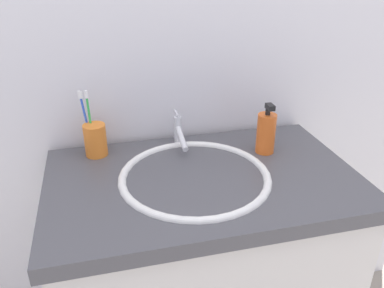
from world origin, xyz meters
name	(u,v)px	position (x,y,z in m)	size (l,w,h in m)	color
tiled_wall_back	(178,45)	(0.00, 0.32, 1.20)	(2.10, 0.04, 2.40)	silver
vanity_counter	(201,287)	(0.00, 0.00, 0.45)	(0.90, 0.56, 0.89)	silver
sink_basin	(194,185)	(-0.02, 0.00, 0.86)	(0.44, 0.44, 0.10)	white
faucet	(179,132)	(-0.02, 0.21, 0.94)	(0.02, 0.16, 0.11)	silver
toothbrush_cup	(95,140)	(-0.30, 0.21, 0.94)	(0.07, 0.07, 0.10)	orange
toothbrush_blue	(86,118)	(-0.32, 0.24, 1.01)	(0.03, 0.03, 0.20)	blue
toothbrush_green	(90,118)	(-0.30, 0.23, 1.01)	(0.02, 0.03, 0.20)	green
soap_dispenser	(266,133)	(0.23, 0.10, 0.96)	(0.06, 0.06, 0.17)	orange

